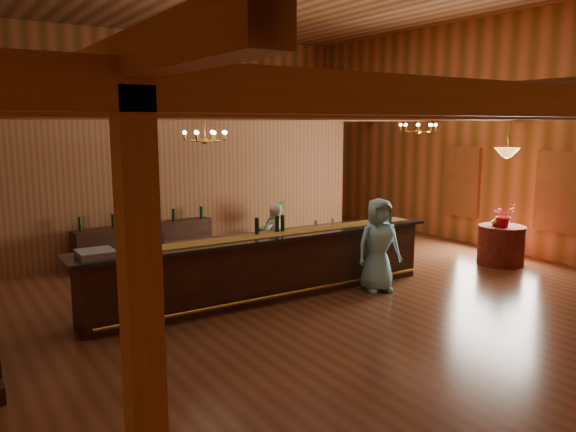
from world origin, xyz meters
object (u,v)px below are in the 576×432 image
chandelier_left (205,136)px  staff_second (148,253)px  backbar_shelf (145,244)px  round_table (501,245)px  beverage_dispenser (140,231)px  raffle_drum (378,213)px  pendant_lamp (507,153)px  bartender (274,243)px  floor_plant (272,225)px  chandelier_right (418,127)px  guest (379,245)px  tasting_bar (267,266)px

chandelier_left → staff_second: size_ratio=0.47×
backbar_shelf → round_table: backbar_shelf is taller
beverage_dispenser → chandelier_left: size_ratio=0.75×
round_table → raffle_drum: bearing=168.3°
pendant_lamp → bartender: 5.30m
bartender → floor_plant: size_ratio=1.26×
bartender → floor_plant: 2.82m
chandelier_right → guest: 3.70m
beverage_dispenser → pendant_lamp: bearing=-5.7°
tasting_bar → raffle_drum: raffle_drum is taller
backbar_shelf → chandelier_left: (0.36, -2.43, 2.36)m
bartender → round_table: bearing=149.8°
pendant_lamp → bartender: (-4.81, 1.50, -1.65)m
round_table → chandelier_right: size_ratio=1.21×
beverage_dispenser → round_table: beverage_dispenser is taller
chandelier_left → staff_second: bearing=-168.0°
chandelier_right → staff_second: (-6.28, -0.07, -2.06)m
chandelier_right → bartender: bearing=-178.2°
chandelier_right → guest: bearing=-147.2°
chandelier_left → guest: size_ratio=0.47×
raffle_drum → chandelier_left: 3.61m
beverage_dispenser → guest: beverage_dispenser is taller
round_table → chandelier_left: size_ratio=1.21×
beverage_dispenser → chandelier_left: chandelier_left is taller
raffle_drum → beverage_dispenser: bearing=178.3°
tasting_bar → round_table: (5.45, -0.69, -0.14)m
chandelier_right → pendant_lamp: (0.97, -1.62, -0.52)m
raffle_drum → floor_plant: (-0.38, 3.31, -0.69)m
beverage_dispenser → chandelier_right: (6.67, 0.87, 1.52)m
beverage_dispenser → raffle_drum: bearing=-1.7°
tasting_bar → beverage_dispenser: bearing=178.6°
round_table → staff_second: (-7.25, 1.56, 0.44)m
staff_second → floor_plant: 4.55m
beverage_dispenser → round_table: size_ratio=0.62×
tasting_bar → backbar_shelf: size_ratio=2.18×
backbar_shelf → pendant_lamp: pendant_lamp is taller
floor_plant → pendant_lamp: bearing=-49.3°
pendant_lamp → floor_plant: 5.48m
pendant_lamp → floor_plant: size_ratio=0.75×
beverage_dispenser → guest: 4.20m
beverage_dispenser → staff_second: bearing=64.4°
tasting_bar → guest: bearing=-20.6°
staff_second → guest: staff_second is taller
tasting_bar → chandelier_right: 5.14m
round_table → chandelier_right: chandelier_right is taller
staff_second → guest: bearing=135.2°
chandelier_left → raffle_drum: bearing=-21.3°
tasting_bar → staff_second: 2.03m
tasting_bar → beverage_dispenser: size_ratio=11.11×
floor_plant → bartender: bearing=-120.6°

